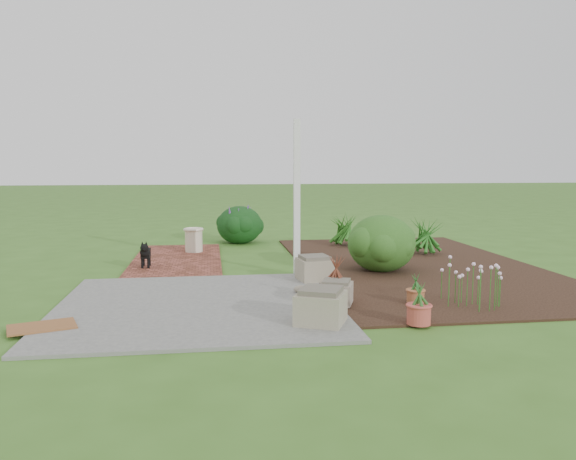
{
  "coord_description": "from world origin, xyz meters",
  "views": [
    {
      "loc": [
        -1.09,
        -8.78,
        1.8
      ],
      "look_at": [
        0.2,
        0.4,
        0.7
      ],
      "focal_mm": 35.0,
      "sensor_mm": 36.0,
      "label": 1
    }
  ],
  "objects": [
    {
      "name": "terracotta_pot_small_left",
      "position": [
        1.49,
        -2.1,
        0.12
      ],
      "size": [
        0.27,
        0.27,
        0.18
      ],
      "primitive_type": "cylinder",
      "rotation": [
        0.0,
        0.0,
        0.27
      ],
      "color": "#9E5B35",
      "rests_on": "garden_bed"
    },
    {
      "name": "evergreen_shrub",
      "position": [
        1.73,
        0.14,
        0.51
      ],
      "size": [
        1.26,
        1.26,
        0.95
      ],
      "primitive_type": "ellipsoid",
      "rotation": [
        0.0,
        0.0,
        0.13
      ],
      "color": "#0B3C11",
      "rests_on": "garden_bed"
    },
    {
      "name": "pink_flower_patch",
      "position": [
        2.19,
        -2.29,
        0.31
      ],
      "size": [
        1.16,
        1.16,
        0.56
      ],
      "primitive_type": null,
      "rotation": [
        0.0,
        0.0,
        -0.43
      ],
      "color": "#113D0F",
      "rests_on": "garden_bed"
    },
    {
      "name": "stone_trough_near",
      "position": [
        0.12,
        -2.81,
        0.21
      ],
      "size": [
        0.67,
        0.67,
        0.34
      ],
      "primitive_type": "cube",
      "rotation": [
        0.0,
        0.0,
        -0.43
      ],
      "color": "#79755C",
      "rests_on": "concrete_patio"
    },
    {
      "name": "stone_trough_far",
      "position": [
        0.48,
        -0.52,
        0.2
      ],
      "size": [
        0.54,
        0.54,
        0.32
      ],
      "primitive_type": "cube",
      "rotation": [
        0.0,
        0.0,
        0.15
      ],
      "color": "gray",
      "rests_on": "concrete_patio"
    },
    {
      "name": "garden_bed",
      "position": [
        2.5,
        0.5,
        0.01
      ],
      "size": [
        4.0,
        7.0,
        0.03
      ],
      "primitive_type": "cube",
      "color": "black",
      "rests_on": "ground"
    },
    {
      "name": "veranda_post",
      "position": [
        0.3,
        0.1,
        1.25
      ],
      "size": [
        0.1,
        0.1,
        2.5
      ],
      "primitive_type": "cube",
      "color": "white",
      "rests_on": "ground"
    },
    {
      "name": "agapanthus_clump_back",
      "position": [
        3.11,
        1.68,
        0.44
      ],
      "size": [
        1.01,
        1.01,
        0.83
      ],
      "primitive_type": null,
      "rotation": [
        0.0,
        0.0,
        -0.1
      ],
      "color": "#113F15",
      "rests_on": "garden_bed"
    },
    {
      "name": "terracotta_pot_bronze",
      "position": [
        0.52,
        -1.81,
        0.16
      ],
      "size": [
        0.38,
        0.38,
        0.25
      ],
      "primitive_type": "cylinder",
      "rotation": [
        0.0,
        0.0,
        -0.25
      ],
      "color": "#9D4935",
      "rests_on": "garden_bed"
    },
    {
      "name": "brick_path",
      "position": [
        -1.7,
        1.75,
        0.02
      ],
      "size": [
        1.6,
        3.5,
        0.04
      ],
      "primitive_type": "cube",
      "color": "#5D2D1D",
      "rests_on": "ground"
    },
    {
      "name": "terracotta_pot_small_right",
      "position": [
        1.19,
        -2.98,
        0.14
      ],
      "size": [
        0.29,
        0.29,
        0.22
      ],
      "primitive_type": "cylinder",
      "rotation": [
        0.0,
        0.0,
        0.13
      ],
      "color": "#B7473E",
      "rests_on": "garden_bed"
    },
    {
      "name": "concrete_patio",
      "position": [
        -1.25,
        -1.75,
        0.02
      ],
      "size": [
        3.5,
        3.5,
        0.04
      ],
      "primitive_type": "cube",
      "color": "#5F605D",
      "rests_on": "ground"
    },
    {
      "name": "ground",
      "position": [
        0.0,
        0.0,
        0.0
      ],
      "size": [
        80.0,
        80.0,
        0.0
      ],
      "primitive_type": "plane",
      "color": "#396620",
      "rests_on": "ground"
    },
    {
      "name": "agapanthus_clump_front",
      "position": [
        1.82,
        3.01,
        0.44
      ],
      "size": [
        0.97,
        0.97,
        0.82
      ],
      "primitive_type": null,
      "rotation": [
        0.0,
        0.0,
        0.05
      ],
      "color": "#123F0E",
      "rests_on": "garden_bed"
    },
    {
      "name": "cream_ceramic_urn",
      "position": [
        -1.41,
        2.51,
        0.27
      ],
      "size": [
        0.39,
        0.39,
        0.46
      ],
      "primitive_type": "cylinder",
      "rotation": [
        0.0,
        0.0,
        -0.13
      ],
      "color": "beige",
      "rests_on": "brick_path"
    },
    {
      "name": "black_dog",
      "position": [
        -2.18,
        0.9,
        0.29
      ],
      "size": [
        0.15,
        0.49,
        0.42
      ],
      "rotation": [
        0.0,
        0.0,
        0.02
      ],
      "color": "black",
      "rests_on": "brick_path"
    },
    {
      "name": "coir_doormat",
      "position": [
        -2.91,
        -2.57,
        0.05
      ],
      "size": [
        0.79,
        0.64,
        0.02
      ],
      "primitive_type": "cube",
      "rotation": [
        0.0,
        0.0,
        0.34
      ],
      "color": "brown",
      "rests_on": "concrete_patio"
    },
    {
      "name": "stone_trough_mid",
      "position": [
        0.48,
        -1.99,
        0.17
      ],
      "size": [
        0.5,
        0.5,
        0.26
      ],
      "primitive_type": "cube",
      "rotation": [
        0.0,
        0.0,
        -0.36
      ],
      "color": "gray",
      "rests_on": "concrete_patio"
    },
    {
      "name": "purple_flowering_bush",
      "position": [
        -0.42,
        3.9,
        0.43
      ],
      "size": [
        1.24,
        1.24,
        0.87
      ],
      "primitive_type": "ellipsoid",
      "rotation": [
        0.0,
        0.0,
        -0.24
      ],
      "color": "black",
      "rests_on": "ground"
    }
  ]
}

